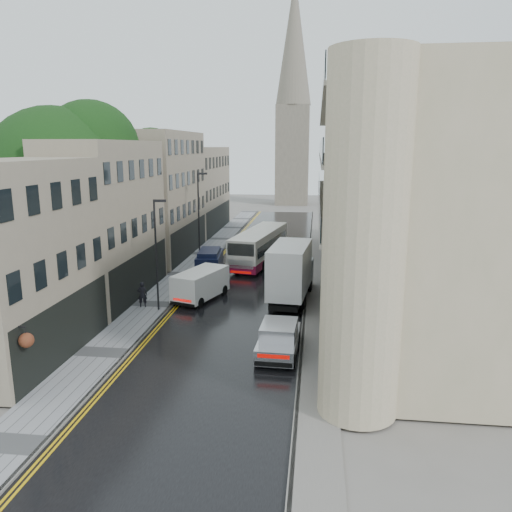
% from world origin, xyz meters
% --- Properties ---
extents(ground, '(200.00, 200.00, 0.00)m').
position_xyz_m(ground, '(0.00, 0.00, 0.00)').
color(ground, slate).
rests_on(ground, ground).
extents(road, '(9.00, 85.00, 0.02)m').
position_xyz_m(road, '(0.00, 27.50, 0.01)').
color(road, black).
rests_on(road, ground).
extents(left_sidewalk, '(2.70, 85.00, 0.12)m').
position_xyz_m(left_sidewalk, '(-5.85, 27.50, 0.06)').
color(left_sidewalk, gray).
rests_on(left_sidewalk, ground).
extents(right_sidewalk, '(1.80, 85.00, 0.12)m').
position_xyz_m(right_sidewalk, '(5.40, 27.50, 0.06)').
color(right_sidewalk, slate).
rests_on(right_sidewalk, ground).
extents(old_shop_row, '(4.50, 56.00, 12.00)m').
position_xyz_m(old_shop_row, '(-9.45, 30.00, 6.00)').
color(old_shop_row, gray).
rests_on(old_shop_row, ground).
extents(modern_block, '(8.00, 40.00, 14.00)m').
position_xyz_m(modern_block, '(10.30, 26.00, 7.00)').
color(modern_block, '#C8B394').
rests_on(modern_block, ground).
extents(church_spire, '(6.40, 6.40, 40.00)m').
position_xyz_m(church_spire, '(0.50, 82.00, 20.00)').
color(church_spire, gray).
rests_on(church_spire, ground).
extents(tree_near, '(10.56, 10.56, 13.89)m').
position_xyz_m(tree_near, '(-12.50, 20.00, 6.95)').
color(tree_near, black).
rests_on(tree_near, ground).
extents(tree_far, '(9.24, 9.24, 12.46)m').
position_xyz_m(tree_far, '(-12.20, 33.00, 6.23)').
color(tree_far, black).
rests_on(tree_far, ground).
extents(cream_bus, '(4.44, 11.58, 3.08)m').
position_xyz_m(cream_bus, '(-1.71, 29.94, 1.56)').
color(cream_bus, silver).
rests_on(cream_bus, road).
extents(white_lorry, '(3.12, 8.13, 4.17)m').
position_xyz_m(white_lorry, '(2.27, 19.72, 2.11)').
color(white_lorry, white).
rests_on(white_lorry, road).
extents(silver_hatchback, '(2.14, 4.56, 1.68)m').
position_xyz_m(silver_hatchback, '(2.40, 10.57, 0.86)').
color(silver_hatchback, '#B1B0B5').
rests_on(silver_hatchback, road).
extents(white_van, '(3.46, 5.21, 2.17)m').
position_xyz_m(white_van, '(-4.30, 19.63, 1.11)').
color(white_van, white).
rests_on(white_van, road).
extents(navy_van, '(2.31, 4.85, 2.39)m').
position_xyz_m(navy_van, '(-4.30, 25.68, 1.22)').
color(navy_van, black).
rests_on(navy_van, road).
extents(pedestrian, '(0.72, 0.56, 1.74)m').
position_xyz_m(pedestrian, '(-6.31, 18.46, 0.99)').
color(pedestrian, black).
rests_on(pedestrian, left_sidewalk).
extents(lamp_post_near, '(0.83, 0.24, 7.27)m').
position_xyz_m(lamp_post_near, '(-5.09, 18.07, 3.76)').
color(lamp_post_near, black).
rests_on(lamp_post_near, left_sidewalk).
extents(lamp_post_far, '(0.93, 0.53, 8.19)m').
position_xyz_m(lamp_post_far, '(-5.76, 32.87, 4.21)').
color(lamp_post_far, black).
rests_on(lamp_post_far, left_sidewalk).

